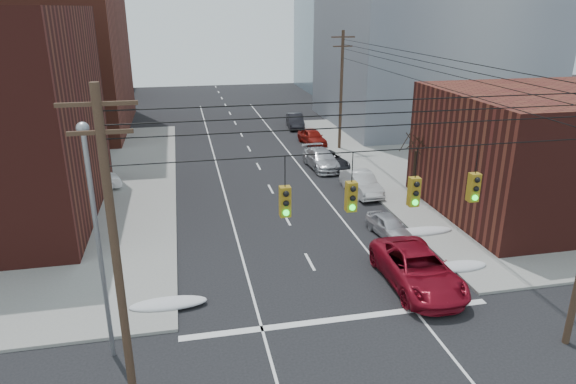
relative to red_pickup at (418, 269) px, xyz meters
name	(u,v)px	position (x,y,z in m)	size (l,w,h in m)	color
sidewalk_ne	(557,157)	(22.47, 18.46, -0.82)	(40.00, 40.00, 0.15)	gray
building_brick_far	(43,56)	(-30.53, 65.46, 5.10)	(22.00, 18.00, 12.00)	#4A1B16
building_office	(432,11)	(17.47, 35.46, 11.60)	(22.00, 20.00, 25.00)	gray
building_glass	(367,20)	(19.47, 61.46, 10.10)	(20.00, 18.00, 22.00)	gray
building_storefront	(563,152)	(13.47, 7.46, 3.10)	(16.00, 12.00, 8.00)	#4A1B16
utility_pole_left	(116,254)	(-13.03, -5.54, 4.89)	(2.20, 0.28, 11.00)	#473323
utility_pole_far	(341,89)	(3.97, 25.46, 4.89)	(2.20, 0.28, 11.00)	#473323
traffic_signals	(383,193)	(-4.43, -5.57, 6.27)	(17.00, 0.42, 2.02)	black
street_light	(96,226)	(-14.03, -2.54, 4.64)	(0.44, 0.44, 9.32)	gray
bare_tree	(414,167)	(5.06, 11.46, 1.42)	(2.09, 2.20, 4.93)	black
snow_nw	(168,304)	(-11.93, 0.46, -0.69)	(3.50, 1.08, 0.42)	silver
snow_ne	(460,267)	(2.87, 0.96, -0.69)	(3.00, 1.08, 0.42)	silver
snow_east_far	(421,232)	(2.87, 5.46, -0.69)	(4.00, 1.08, 0.42)	silver
red_pickup	(418,269)	(0.00, 0.00, 0.00)	(2.97, 6.45, 1.79)	maroon
parked_car_a	(389,226)	(0.90, 5.77, -0.26)	(1.51, 3.76, 1.28)	silver
parked_car_b	(361,183)	(1.82, 13.18, -0.11)	(1.67, 4.80, 1.58)	silver
parked_car_c	(329,160)	(1.30, 19.79, -0.22)	(2.26, 4.90, 1.36)	black
parked_car_d	(321,159)	(0.65, 19.91, -0.11)	(2.20, 5.41, 1.57)	silver
parked_car_e	(312,137)	(1.87, 27.81, -0.12)	(1.84, 4.57, 1.56)	maroon
parked_car_f	(295,121)	(1.87, 35.51, -0.11)	(1.66, 4.76, 1.57)	black
lot_car_a	(87,182)	(-17.84, 17.30, 0.03)	(1.63, 4.69, 1.54)	white
lot_car_b	(65,182)	(-19.36, 17.44, 0.02)	(2.54, 5.51, 1.53)	#B3B3B8
lot_car_c	(34,193)	(-21.14, 15.96, -0.13)	(1.73, 4.25, 1.23)	black
lot_car_d	(14,167)	(-24.03, 22.22, 0.04)	(1.85, 4.61, 1.57)	#ABABB0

